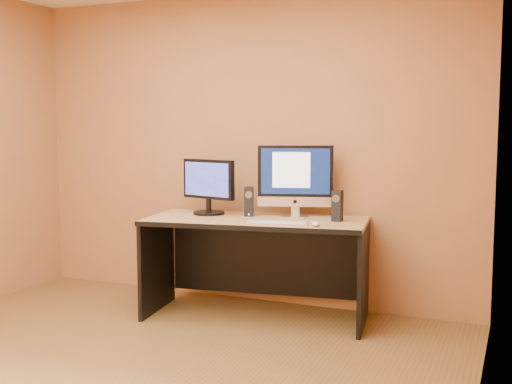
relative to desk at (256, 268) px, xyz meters
The scene contains 11 objects.
floor 1.59m from the desk, 100.96° to the right, with size 4.00×4.00×0.00m, color brown.
walls 1.79m from the desk, 100.96° to the right, with size 4.00×4.00×2.60m, color #A56E42, non-canonical shape.
desk is the anchor object (origin of this frame).
imac 0.75m from the desk, 41.76° to the left, with size 0.60×0.22×0.58m, color silver, non-canonical shape.
second_monitor 0.76m from the desk, 169.17° to the left, with size 0.51×0.25×0.44m, color black, non-canonical shape.
speaker_left 0.53m from the desk, 133.04° to the left, with size 0.07×0.08×0.23m, color black, non-canonical shape.
speaker_right 0.80m from the desk, 11.72° to the left, with size 0.07×0.08×0.23m, color black, non-canonical shape.
keyboard 0.51m from the desk, 38.55° to the right, with size 0.45×0.12×0.02m, color silver.
mouse 0.69m from the desk, 17.11° to the right, with size 0.06×0.11×0.04m, color silver.
cable_a 0.56m from the desk, 38.32° to the left, with size 0.01×0.01×0.23m, color black.
cable_b 0.54m from the desk, 61.76° to the left, with size 0.01×0.01×0.19m, color black.
Camera 1 is at (2.18, -3.00, 1.51)m, focal length 45.00 mm.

